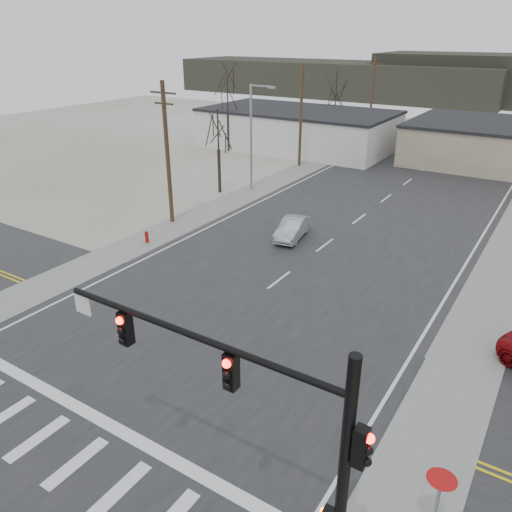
{
  "coord_description": "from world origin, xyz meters",
  "views": [
    {
      "loc": [
        12.49,
        -14.01,
        12.95
      ],
      "look_at": [
        0.16,
        5.3,
        2.6
      ],
      "focal_mm": 35.0,
      "sensor_mm": 36.0,
      "label": 1
    }
  ],
  "objects": [
    {
      "name": "hill_left",
      "position": [
        -35.0,
        92.0,
        3.5
      ],
      "size": [
        70.0,
        18.0,
        7.0
      ],
      "primitive_type": "cube",
      "color": "#333026",
      "rests_on": "ground"
    },
    {
      "name": "yield_sign",
      "position": [
        11.5,
        -3.5,
        2.07
      ],
      "size": [
        0.8,
        0.8,
        2.35
      ],
      "color": "gray",
      "rests_on": "ground"
    },
    {
      "name": "streetlight_main",
      "position": [
        -10.8,
        22.0,
        5.09
      ],
      "size": [
        2.4,
        0.25,
        9.0
      ],
      "color": "gray",
      "rests_on": "ground"
    },
    {
      "name": "upole_left_c",
      "position": [
        -11.5,
        32.0,
        5.22
      ],
      "size": [
        2.2,
        0.3,
        10.0
      ],
      "color": "#4E3724",
      "rests_on": "ground"
    },
    {
      "name": "tree_left_far",
      "position": [
        -14.0,
        46.0,
        6.28
      ],
      "size": [
        3.96,
        3.96,
        8.82
      ],
      "color": "#31241E",
      "rests_on": "ground"
    },
    {
      "name": "ground",
      "position": [
        0.0,
        0.0,
        0.0
      ],
      "size": [
        140.0,
        140.0,
        0.0
      ],
      "primitive_type": "plane",
      "color": "silver",
      "rests_on": "ground"
    },
    {
      "name": "upole_left_b",
      "position": [
        -11.5,
        12.0,
        5.22
      ],
      "size": [
        2.2,
        0.3,
        10.0
      ],
      "color": "#4E3724",
      "rests_on": "ground"
    },
    {
      "name": "traffic_signal_mast",
      "position": [
        7.89,
        -6.2,
        4.67
      ],
      "size": [
        8.95,
        0.43,
        7.2
      ],
      "color": "black",
      "rests_on": "ground"
    },
    {
      "name": "sidewalk_left",
      "position": [
        -10.6,
        20.0,
        0.03
      ],
      "size": [
        3.0,
        90.0,
        0.06
      ],
      "primitive_type": "cube",
      "color": "gray",
      "rests_on": "ground"
    },
    {
      "name": "car_far_a",
      "position": [
        1.82,
        51.1,
        0.8
      ],
      "size": [
        3.26,
        5.57,
        1.52
      ],
      "primitive_type": "imported",
      "rotation": [
        0.0,
        0.0,
        2.91
      ],
      "color": "black",
      "rests_on": "main_road"
    },
    {
      "name": "upole_left_d",
      "position": [
        -11.5,
        52.0,
        5.22
      ],
      "size": [
        2.2,
        0.3,
        10.0
      ],
      "color": "#4E3724",
      "rests_on": "ground"
    },
    {
      "name": "tree_left_mid",
      "position": [
        -22.0,
        34.0,
        6.28
      ],
      "size": [
        3.96,
        3.96,
        8.82
      ],
      "color": "#31241E",
      "rests_on": "ground"
    },
    {
      "name": "tree_left_near",
      "position": [
        -13.0,
        20.0,
        5.23
      ],
      "size": [
        3.3,
        3.3,
        7.35
      ],
      "color": "#31241E",
      "rests_on": "ground"
    },
    {
      "name": "sedan_crossing",
      "position": [
        -2.45,
        14.0,
        0.72
      ],
      "size": [
        2.11,
        4.27,
        1.35
      ],
      "primitive_type": "imported",
      "rotation": [
        0.0,
        0.0,
        0.17
      ],
      "color": "gray",
      "rests_on": "main_road"
    },
    {
      "name": "building_left_far",
      "position": [
        -16.0,
        40.0,
        2.26
      ],
      "size": [
        22.3,
        12.3,
        4.5
      ],
      "color": "silver",
      "rests_on": "ground"
    },
    {
      "name": "car_far_b",
      "position": [
        -3.35,
        50.89,
        0.72
      ],
      "size": [
        2.97,
        4.24,
        1.34
      ],
      "primitive_type": "imported",
      "rotation": [
        0.0,
        0.0,
        -0.39
      ],
      "color": "black",
      "rests_on": "main_road"
    },
    {
      "name": "main_road",
      "position": [
        0.0,
        15.0,
        0.02
      ],
      "size": [
        18.0,
        110.0,
        0.05
      ],
      "primitive_type": "cube",
      "color": "black",
      "rests_on": "ground"
    },
    {
      "name": "cross_road",
      "position": [
        0.0,
        0.0,
        0.02
      ],
      "size": [
        90.0,
        10.0,
        0.04
      ],
      "primitive_type": "cube",
      "color": "black",
      "rests_on": "ground"
    },
    {
      "name": "fire_hydrant",
      "position": [
        -10.2,
        8.0,
        0.45
      ],
      "size": [
        0.24,
        0.24,
        0.87
      ],
      "color": "#A50C0C",
      "rests_on": "ground"
    }
  ]
}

